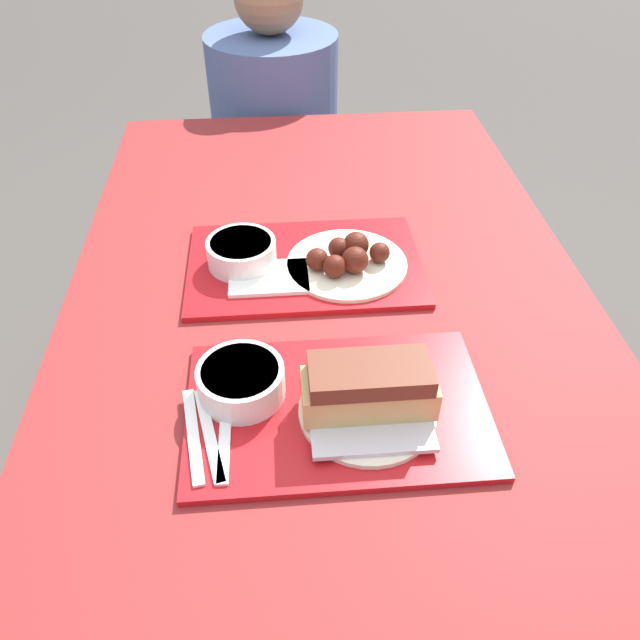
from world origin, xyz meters
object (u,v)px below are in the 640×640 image
tray_far (305,265)px  person_seated_across (274,106)px  wings_plate_far (347,259)px  bowl_coleslaw_near (241,380)px  bowl_coleslaw_far (242,251)px  brisket_sandwich_plate (369,394)px  tray_near (337,408)px

tray_far → person_seated_across: size_ratio=0.65×
tray_far → wings_plate_far: (0.08, -0.02, 0.02)m
tray_far → bowl_coleslaw_near: (-0.11, -0.32, 0.03)m
tray_far → bowl_coleslaw_far: bowl_coleslaw_far is taller
bowl_coleslaw_near → brisket_sandwich_plate: size_ratio=0.64×
tray_far → person_seated_across: bearing=92.3°
bowl_coleslaw_near → person_seated_across: size_ratio=0.19×
brisket_sandwich_plate → bowl_coleslaw_far: size_ratio=1.55×
bowl_coleslaw_far → person_seated_across: bearing=85.0°
brisket_sandwich_plate → bowl_coleslaw_far: (-0.18, 0.38, -0.01)m
brisket_sandwich_plate → person_seated_across: size_ratio=0.29×
bowl_coleslaw_far → person_seated_across: size_ratio=0.19×
brisket_sandwich_plate → tray_near: bearing=158.8°
bowl_coleslaw_near → brisket_sandwich_plate: brisket_sandwich_plate is taller
brisket_sandwich_plate → person_seated_across: person_seated_across is taller
brisket_sandwich_plate → bowl_coleslaw_far: 0.42m
wings_plate_far → tray_near: bearing=-98.9°
bowl_coleslaw_near → person_seated_across: bearing=86.5°
tray_far → bowl_coleslaw_far: bearing=177.0°
brisket_sandwich_plate → tray_far: bearing=100.0°
tray_near → bowl_coleslaw_far: 0.39m
brisket_sandwich_plate → wings_plate_far: size_ratio=0.88×
brisket_sandwich_plate → wings_plate_far: 0.36m
tray_near → tray_far: bearing=93.9°
tray_far → bowl_coleslaw_near: size_ratio=3.42×
bowl_coleslaw_far → tray_near: bearing=-68.8°
bowl_coleslaw_near → wings_plate_far: 0.36m
tray_near → bowl_coleslaw_far: size_ratio=3.42×
bowl_coleslaw_near → brisket_sandwich_plate: (0.18, -0.05, 0.01)m
bowl_coleslaw_near → bowl_coleslaw_far: (-0.00, 0.33, 0.00)m
tray_near → bowl_coleslaw_near: 0.15m
bowl_coleslaw_far → brisket_sandwich_plate: bearing=-64.3°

